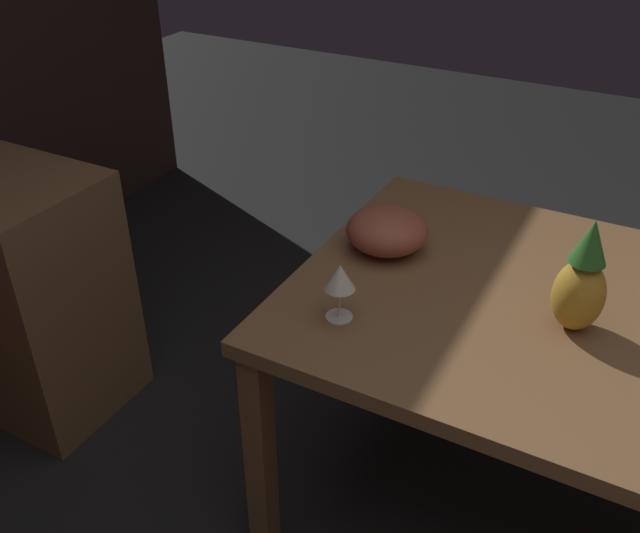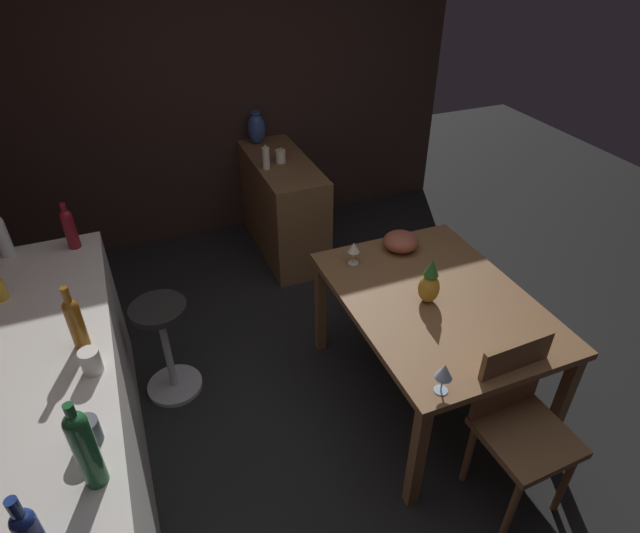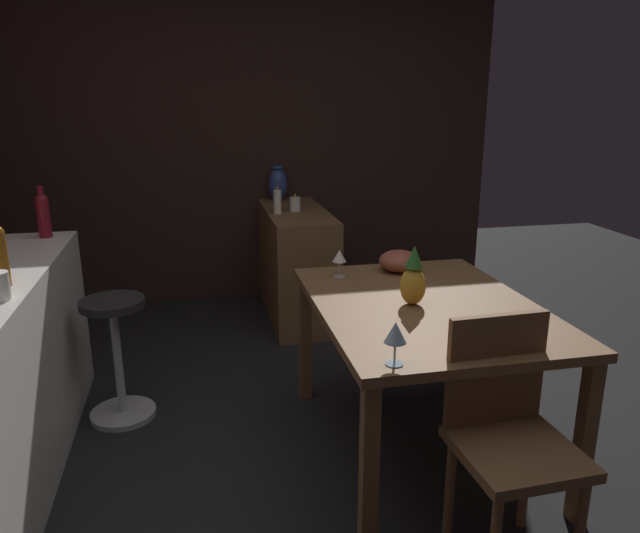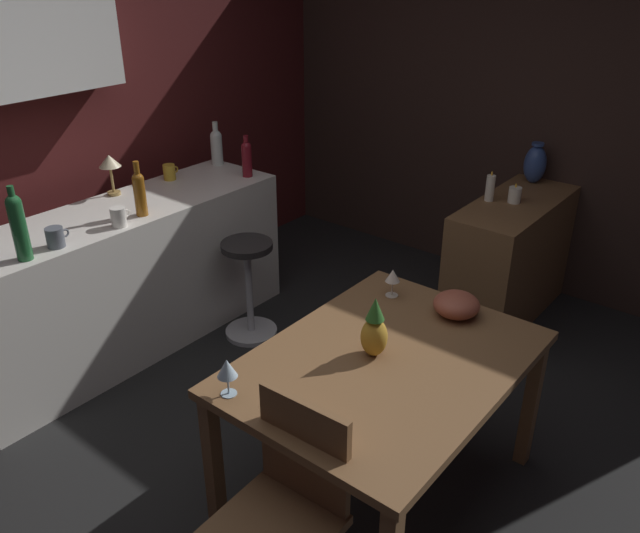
{
  "view_description": "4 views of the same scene",
  "coord_description": "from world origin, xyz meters",
  "px_view_note": "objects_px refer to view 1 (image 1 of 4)",
  "views": [
    {
      "loc": [
        -0.02,
        1.0,
        1.69
      ],
      "look_at": [
        0.5,
        0.03,
        0.99
      ],
      "focal_mm": 38.94,
      "sensor_mm": 36.0,
      "label": 1
    },
    {
      "loc": [
        -1.76,
        1.0,
        2.51
      ],
      "look_at": [
        0.36,
        0.14,
        0.91
      ],
      "focal_mm": 29.49,
      "sensor_mm": 36.0,
      "label": 2
    },
    {
      "loc": [
        -2.3,
        0.57,
        1.65
      ],
      "look_at": [
        0.22,
        0.03,
        0.9
      ],
      "focal_mm": 33.67,
      "sensor_mm": 36.0,
      "label": 3
    },
    {
      "loc": [
        -1.83,
        -1.61,
        2.29
      ],
      "look_at": [
        0.22,
        0.04,
        0.97
      ],
      "focal_mm": 36.33,
      "sensor_mm": 36.0,
      "label": 4
    }
  ],
  "objects_px": {
    "wine_glass_left": "(340,279)",
    "dining_table": "(568,339)",
    "fruit_bowl": "(387,230)",
    "pineapple_centerpiece": "(581,284)"
  },
  "relations": [
    {
      "from": "dining_table",
      "to": "wine_glass_left",
      "type": "bearing_deg",
      "value": 30.76
    },
    {
      "from": "pineapple_centerpiece",
      "to": "fruit_bowl",
      "type": "relative_size",
      "value": 1.26
    },
    {
      "from": "wine_glass_left",
      "to": "pineapple_centerpiece",
      "type": "xyz_separation_m",
      "value": [
        -0.47,
        -0.22,
        0.01
      ]
    },
    {
      "from": "wine_glass_left",
      "to": "fruit_bowl",
      "type": "bearing_deg",
      "value": -84.88
    },
    {
      "from": "pineapple_centerpiece",
      "to": "fruit_bowl",
      "type": "bearing_deg",
      "value": -12.91
    },
    {
      "from": "wine_glass_left",
      "to": "dining_table",
      "type": "bearing_deg",
      "value": -149.24
    },
    {
      "from": "fruit_bowl",
      "to": "pineapple_centerpiece",
      "type": "bearing_deg",
      "value": 167.09
    },
    {
      "from": "dining_table",
      "to": "fruit_bowl",
      "type": "xyz_separation_m",
      "value": [
        0.5,
        -0.05,
        0.14
      ]
    },
    {
      "from": "pineapple_centerpiece",
      "to": "fruit_bowl",
      "type": "xyz_separation_m",
      "value": [
        0.5,
        -0.12,
        -0.06
      ]
    },
    {
      "from": "pineapple_centerpiece",
      "to": "wine_glass_left",
      "type": "bearing_deg",
      "value": 24.68
    }
  ]
}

